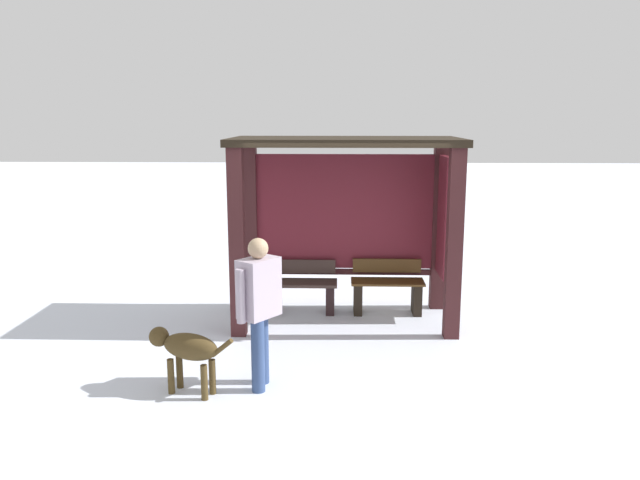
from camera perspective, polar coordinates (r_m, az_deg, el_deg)
ground_plane at (r=8.85m, az=2.21°, el=-7.32°), size 60.00×60.00×0.00m
bus_shelter at (r=8.65m, az=2.97°, el=4.16°), size 3.05×1.57×2.54m
bench_left_inside at (r=9.11m, az=-1.74°, el=-4.55°), size 1.05×0.42×0.74m
bench_center_inside at (r=9.12m, az=6.16°, el=-4.57°), size 1.05×0.42×0.77m
person_walking at (r=6.50m, az=-5.59°, el=-5.65°), size 0.46×0.55×1.61m
dog at (r=6.62m, az=-12.14°, el=-9.70°), size 0.94×0.46×0.67m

